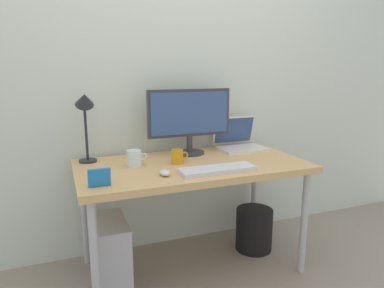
# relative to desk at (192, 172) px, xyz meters

# --- Properties ---
(ground_plane) EXTENTS (6.00, 6.00, 0.00)m
(ground_plane) POSITION_rel_desk_xyz_m (0.00, 0.00, -0.65)
(ground_plane) COLOR gray
(back_wall) EXTENTS (4.40, 0.04, 2.60)m
(back_wall) POSITION_rel_desk_xyz_m (0.00, 0.42, 0.65)
(back_wall) COLOR silver
(back_wall) RESTS_ON ground_plane
(desk) EXTENTS (1.40, 0.72, 0.71)m
(desk) POSITION_rel_desk_xyz_m (0.00, 0.00, 0.00)
(desk) COLOR tan
(desk) RESTS_ON ground_plane
(monitor) EXTENTS (0.58, 0.20, 0.44)m
(monitor) POSITION_rel_desk_xyz_m (0.07, 0.23, 0.31)
(monitor) COLOR #333338
(monitor) RESTS_ON desk
(laptop) EXTENTS (0.32, 0.27, 0.23)m
(laptop) POSITION_rel_desk_xyz_m (0.46, 0.25, 0.12)
(laptop) COLOR silver
(laptop) RESTS_ON desk
(desk_lamp) EXTENTS (0.11, 0.16, 0.46)m
(desk_lamp) POSITION_rel_desk_xyz_m (-0.60, 0.23, 0.38)
(desk_lamp) COLOR #232328
(desk_lamp) RESTS_ON desk
(keyboard) EXTENTS (0.44, 0.14, 0.02)m
(keyboard) POSITION_rel_desk_xyz_m (0.07, -0.22, 0.07)
(keyboard) COLOR silver
(keyboard) RESTS_ON desk
(mouse) EXTENTS (0.06, 0.09, 0.03)m
(mouse) POSITION_rel_desk_xyz_m (-0.23, -0.19, 0.08)
(mouse) COLOR silver
(mouse) RESTS_ON desk
(coffee_mug) EXTENTS (0.11, 0.07, 0.09)m
(coffee_mug) POSITION_rel_desk_xyz_m (-0.09, 0.02, 0.11)
(coffee_mug) COLOR orange
(coffee_mug) RESTS_ON desk
(glass_cup) EXTENTS (0.12, 0.09, 0.10)m
(glass_cup) POSITION_rel_desk_xyz_m (-0.35, 0.06, 0.11)
(glass_cup) COLOR silver
(glass_cup) RESTS_ON desk
(photo_frame) EXTENTS (0.11, 0.03, 0.09)m
(photo_frame) POSITION_rel_desk_xyz_m (-0.59, -0.25, 0.11)
(photo_frame) COLOR #1E72BF
(photo_frame) RESTS_ON desk
(computer_tower) EXTENTS (0.18, 0.36, 0.42)m
(computer_tower) POSITION_rel_desk_xyz_m (-0.52, -0.03, -0.44)
(computer_tower) COLOR #B2B2B7
(computer_tower) RESTS_ON ground_plane
(wastebasket) EXTENTS (0.26, 0.26, 0.30)m
(wastebasket) POSITION_rel_desk_xyz_m (0.50, 0.06, -0.50)
(wastebasket) COLOR black
(wastebasket) RESTS_ON ground_plane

